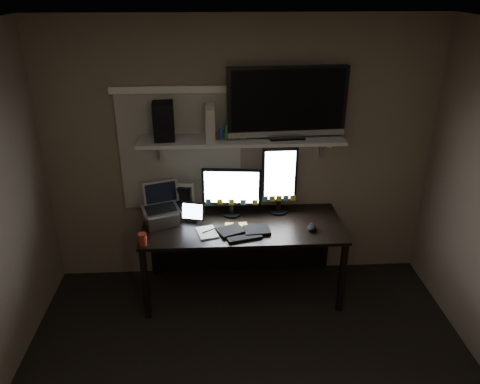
{
  "coord_description": "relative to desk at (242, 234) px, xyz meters",
  "views": [
    {
      "loc": [
        -0.22,
        -2.27,
        2.78
      ],
      "look_at": [
        -0.03,
        1.25,
        1.13
      ],
      "focal_mm": 35.0,
      "sensor_mm": 36.0,
      "label": 1
    }
  ],
  "objects": [
    {
      "name": "tablet",
      "position": [
        -0.45,
        -0.04,
        0.27
      ],
      "size": [
        0.24,
        0.14,
        0.19
      ],
      "primitive_type": "cube",
      "rotation": [
        0.0,
        0.0,
        -0.25
      ],
      "color": "black",
      "rests_on": "desk"
    },
    {
      "name": "back_wall",
      "position": [
        0.0,
        0.25,
        0.7
      ],
      "size": [
        3.6,
        0.0,
        3.6
      ],
      "primitive_type": "plane",
      "rotation": [
        1.57,
        0.0,
        0.0
      ],
      "color": "#6A5B4C",
      "rests_on": "floor"
    },
    {
      "name": "notepad",
      "position": [
        -0.32,
        -0.27,
        0.18
      ],
      "size": [
        0.21,
        0.26,
        0.01
      ],
      "primitive_type": "cube",
      "rotation": [
        0.0,
        0.0,
        0.26
      ],
      "color": "silver",
      "rests_on": "desk"
    },
    {
      "name": "cup",
      "position": [
        -0.85,
        -0.42,
        0.23
      ],
      "size": [
        0.09,
        0.09,
        0.1
      ],
      "primitive_type": "cylinder",
      "rotation": [
        0.0,
        0.0,
        0.31
      ],
      "color": "maroon",
      "rests_on": "desk"
    },
    {
      "name": "keyboard",
      "position": [
        0.0,
        -0.26,
        0.19
      ],
      "size": [
        0.49,
        0.29,
        0.03
      ],
      "primitive_type": "cube",
      "rotation": [
        0.0,
        0.0,
        0.26
      ],
      "color": "black",
      "rests_on": "desk"
    },
    {
      "name": "wall_shelf",
      "position": [
        0.0,
        0.08,
        0.91
      ],
      "size": [
        1.8,
        0.35,
        0.03
      ],
      "primitive_type": "cube",
      "color": "beige",
      "rests_on": "back_wall"
    },
    {
      "name": "monitor_landscape",
      "position": [
        -0.09,
        0.07,
        0.41
      ],
      "size": [
        0.54,
        0.11,
        0.47
      ],
      "primitive_type": "cube",
      "rotation": [
        0.0,
        0.0,
        -0.09
      ],
      "color": "black",
      "rests_on": "desk"
    },
    {
      "name": "ceiling",
      "position": [
        0.0,
        -1.55,
        1.95
      ],
      "size": [
        3.6,
        3.6,
        0.0
      ],
      "primitive_type": "plane",
      "rotation": [
        3.14,
        0.0,
        0.0
      ],
      "color": "silver",
      "rests_on": "back_wall"
    },
    {
      "name": "monitor_portrait",
      "position": [
        0.35,
        0.11,
        0.5
      ],
      "size": [
        0.33,
        0.07,
        0.65
      ],
      "primitive_type": "cube",
      "rotation": [
        0.0,
        0.0,
        0.03
      ],
      "color": "black",
      "rests_on": "desk"
    },
    {
      "name": "desk",
      "position": [
        0.0,
        0.0,
        0.0
      ],
      "size": [
        1.8,
        0.75,
        0.73
      ],
      "color": "black",
      "rests_on": "floor"
    },
    {
      "name": "speaker",
      "position": [
        -0.67,
        0.08,
        1.09
      ],
      "size": [
        0.19,
        0.23,
        0.32
      ],
      "primitive_type": "cube",
      "rotation": [
        0.0,
        0.0,
        0.08
      ],
      "color": "black",
      "rests_on": "wall_shelf"
    },
    {
      "name": "mouse",
      "position": [
        0.6,
        -0.25,
        0.2
      ],
      "size": [
        0.11,
        0.14,
        0.04
      ],
      "primitive_type": "ellipsoid",
      "rotation": [
        0.0,
        0.0,
        -0.25
      ],
      "color": "black",
      "rests_on": "desk"
    },
    {
      "name": "bottles",
      "position": [
        -0.1,
        0.05,
        0.99
      ],
      "size": [
        0.2,
        0.1,
        0.13
      ],
      "primitive_type": null,
      "rotation": [
        0.0,
        0.0,
        0.28
      ],
      "color": "#A50F0C",
      "rests_on": "wall_shelf"
    },
    {
      "name": "game_console",
      "position": [
        -0.27,
        0.07,
        1.07
      ],
      "size": [
        0.08,
        0.24,
        0.29
      ],
      "primitive_type": "cube",
      "rotation": [
        0.0,
        0.0,
        -0.02
      ],
      "color": "silver",
      "rests_on": "wall_shelf"
    },
    {
      "name": "file_sorter",
      "position": [
        -0.57,
        0.13,
        0.33
      ],
      "size": [
        0.25,
        0.15,
        0.3
      ],
      "primitive_type": "cube",
      "rotation": [
        0.0,
        0.0,
        -0.2
      ],
      "color": "black",
      "rests_on": "desk"
    },
    {
      "name": "tv",
      "position": [
        0.39,
        0.07,
        1.23
      ],
      "size": [
        1.04,
        0.25,
        0.62
      ],
      "primitive_type": "cube",
      "rotation": [
        0.0,
        0.0,
        0.06
      ],
      "color": "black",
      "rests_on": "wall_shelf"
    },
    {
      "name": "sticky_notes",
      "position": [
        -0.11,
        -0.2,
        0.18
      ],
      "size": [
        0.33,
        0.25,
        0.0
      ],
      "primitive_type": null,
      "rotation": [
        0.0,
        0.0,
        -0.04
      ],
      "color": "yellow",
      "rests_on": "desk"
    },
    {
      "name": "window_blinds",
      "position": [
        -0.55,
        0.24,
        0.75
      ],
      "size": [
        1.1,
        0.02,
        1.1
      ],
      "primitive_type": "cube",
      "color": "beige",
      "rests_on": "back_wall"
    },
    {
      "name": "laptop",
      "position": [
        -0.73,
        -0.07,
        0.36
      ],
      "size": [
        0.39,
        0.35,
        0.36
      ],
      "primitive_type": "cube",
      "rotation": [
        0.0,
        0.0,
        0.34
      ],
      "color": "#B0AFB4",
      "rests_on": "desk"
    }
  ]
}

